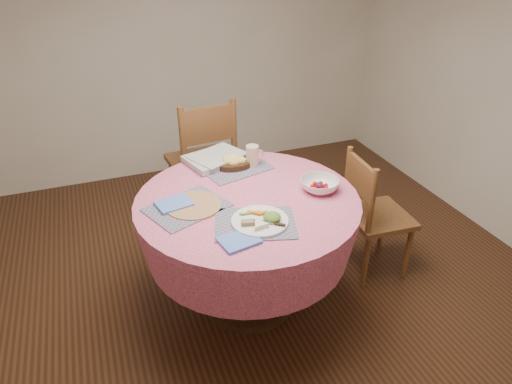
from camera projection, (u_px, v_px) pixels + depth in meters
ground at (249, 301)px, 2.87m from camera, size 4.00×4.00×0.00m
room_envelope at (245, 11)px, 2.02m from camera, size 4.01×4.01×2.71m
dining_table at (248, 228)px, 2.60m from camera, size 1.24×1.24×0.75m
chair_right at (372, 212)px, 2.95m from camera, size 0.40×0.42×0.85m
chair_back at (204, 159)px, 3.44m from camera, size 0.51×0.49×1.01m
placemat_front at (255, 223)px, 2.28m from camera, size 0.47×0.40×0.01m
placemat_left at (187, 207)px, 2.41m from camera, size 0.48×0.43×0.01m
placemat_back at (235, 167)px, 2.82m from camera, size 0.46×0.39×0.01m
wicker_trivet at (194, 205)px, 2.42m from camera, size 0.30×0.30×0.01m
napkin_near at (239, 241)px, 2.15m from camera, size 0.20×0.17×0.01m
napkin_far at (174, 204)px, 2.42m from camera, size 0.20×0.17×0.01m
dinner_plate at (262, 220)px, 2.27m from camera, size 0.29×0.29×0.05m
bread_bowl at (233, 161)px, 2.82m from camera, size 0.23×0.23×0.08m
latte_mug at (253, 156)px, 2.81m from camera, size 0.12×0.08×0.13m
fruit_bowl at (320, 185)px, 2.56m from camera, size 0.23×0.23×0.07m
newspaper_stack at (215, 158)px, 2.88m from camera, size 0.42×0.36×0.04m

